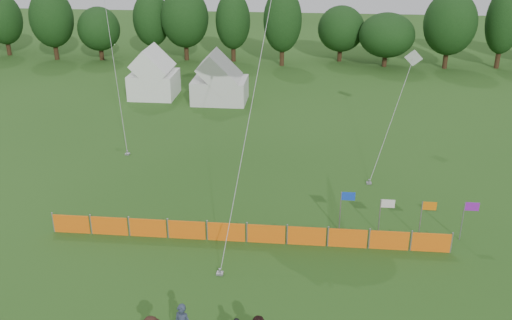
# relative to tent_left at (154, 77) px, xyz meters

# --- Properties ---
(treeline) EXTENTS (104.57, 8.78, 8.36)m
(treeline) POSITION_rel_tent_left_xyz_m (13.30, 13.43, 2.40)
(treeline) COLOR #382314
(treeline) RESTS_ON ground
(tent_left) EXTENTS (4.01, 4.01, 3.53)m
(tent_left) POSITION_rel_tent_left_xyz_m (0.00, 0.00, 0.00)
(tent_left) COLOR white
(tent_left) RESTS_ON ground
(tent_right) EXTENTS (4.69, 3.75, 3.31)m
(tent_right) POSITION_rel_tent_left_xyz_m (6.10, -1.02, -0.11)
(tent_right) COLOR silver
(tent_right) RESTS_ON ground
(barrier_fence) EXTENTS (19.90, 0.06, 1.00)m
(barrier_fence) POSITION_rel_tent_left_xyz_m (11.03, -23.84, -1.28)
(barrier_fence) COLOR orange
(barrier_fence) RESTS_ON ground
(flag_row) EXTENTS (6.73, 0.41, 2.23)m
(flag_row) POSITION_rel_tent_left_xyz_m (18.84, -22.39, -0.38)
(flag_row) COLOR gray
(flag_row) RESTS_ON ground
(small_kite_white) EXTENTS (4.16, 9.25, 6.37)m
(small_kite_white) POSITION_rel_tent_left_xyz_m (20.16, -9.99, 2.41)
(small_kite_white) COLOR silver
(small_kite_white) RESTS_ON ground
(small_kite_dark) EXTENTS (4.36, 9.14, 10.54)m
(small_kite_dark) POSITION_rel_tent_left_xyz_m (-0.40, -8.65, 3.78)
(small_kite_dark) COLOR black
(small_kite_dark) RESTS_ON ground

